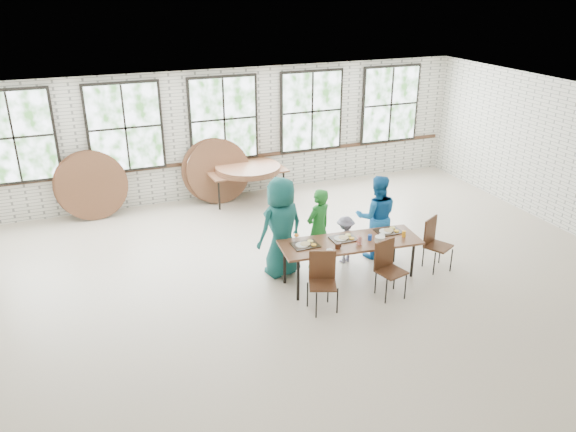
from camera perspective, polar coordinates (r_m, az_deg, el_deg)
name	(u,v)px	position (r m, az deg, el deg)	size (l,w,h in m)	color
room	(224,121)	(13.14, -6.54, 9.57)	(12.00, 12.00, 12.00)	#B8A692
dining_table	(350,244)	(9.60, 6.34, -2.84)	(2.47, 1.03, 0.74)	brown
chair_near_left	(322,276)	(8.84, 3.52, -6.08)	(0.54, 0.53, 0.95)	#462817
chair_near_right	(388,264)	(9.32, 10.08, -4.81)	(0.51, 0.49, 0.95)	#462817
chair_spare	(434,239)	(10.34, 14.62, -2.32)	(0.56, 0.56, 0.95)	#462817
adult_teal	(281,227)	(9.67, -0.69, -1.16)	(0.87, 0.57, 1.79)	#155352
adult_green	(318,229)	(9.97, 3.09, -1.31)	(0.55, 0.36, 1.50)	#1E7226
toddler	(345,239)	(10.32, 5.82, -2.37)	(0.58, 0.33, 0.90)	#1A123A
adult_blue	(376,217)	(10.46, 8.97, -0.08)	(0.78, 0.60, 1.60)	#1863AA
storage_table	(248,173)	(13.06, -4.09, 4.36)	(1.84, 0.86, 0.74)	brown
tabletop_clutter	(357,239)	(9.60, 7.01, -2.35)	(2.02, 0.58, 0.11)	black
round_tops_stacked	(248,168)	(13.02, -4.10, 4.85)	(1.50, 1.50, 0.13)	brown
round_tops_leaning	(156,178)	(12.91, -13.28, 3.79)	(4.34, 0.50, 1.48)	brown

